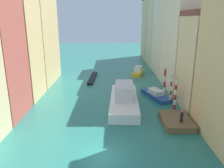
% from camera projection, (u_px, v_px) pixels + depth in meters
% --- Properties ---
extents(ground_plane, '(154.00, 154.00, 0.00)m').
position_uv_depth(ground_plane, '(107.00, 84.00, 45.25)').
color(ground_plane, '#28756B').
extents(building_left_2, '(7.47, 7.16, 18.31)m').
position_uv_depth(building_left_2, '(12.00, 42.00, 35.20)').
color(building_left_2, '#DBB77A').
rests_on(building_left_2, ground).
extents(building_left_3, '(7.47, 11.82, 19.01)m').
position_uv_depth(building_left_3, '(33.00, 35.00, 44.38)').
color(building_left_3, '#DBB77A').
rests_on(building_left_3, ground).
extents(building_right_1, '(7.47, 7.73, 13.81)m').
position_uv_depth(building_right_1, '(209.00, 62.00, 31.46)').
color(building_right_1, beige).
rests_on(building_right_1, ground).
extents(building_right_2, '(7.47, 11.85, 19.83)m').
position_uv_depth(building_right_2, '(188.00, 35.00, 40.17)').
color(building_right_2, beige).
rests_on(building_right_2, ground).
extents(building_right_3, '(7.47, 11.06, 20.44)m').
position_uv_depth(building_right_3, '(172.00, 30.00, 50.96)').
color(building_right_3, beige).
rests_on(building_right_3, ground).
extents(building_right_4, '(7.47, 9.36, 22.26)m').
position_uv_depth(building_right_4, '(162.00, 24.00, 60.65)').
color(building_right_4, beige).
rests_on(building_right_4, ground).
extents(building_right_5, '(7.47, 11.73, 18.80)m').
position_uv_depth(building_right_5, '(154.00, 29.00, 71.58)').
color(building_right_5, '#DBB77A').
rests_on(building_right_5, ground).
extents(waterfront_dock, '(3.52, 5.31, 0.79)m').
position_uv_depth(waterfront_dock, '(175.00, 121.00, 28.14)').
color(waterfront_dock, brown).
rests_on(waterfront_dock, ground).
extents(person_on_dock, '(0.36, 0.36, 1.50)m').
position_uv_depth(person_on_dock, '(181.00, 117.00, 26.79)').
color(person_on_dock, black).
rests_on(person_on_dock, waterfront_dock).
extents(mooring_pole_0, '(0.39, 0.39, 4.86)m').
position_uv_depth(mooring_pole_0, '(175.00, 93.00, 32.02)').
color(mooring_pole_0, red).
rests_on(mooring_pole_0, ground).
extents(mooring_pole_1, '(0.31, 0.31, 4.60)m').
position_uv_depth(mooring_pole_1, '(170.00, 89.00, 34.20)').
color(mooring_pole_1, red).
rests_on(mooring_pole_1, ground).
extents(mooring_pole_2, '(0.39, 0.39, 5.23)m').
position_uv_depth(mooring_pole_2, '(164.00, 83.00, 36.30)').
color(mooring_pole_2, red).
rests_on(mooring_pole_2, ground).
extents(vaporetto_white, '(4.54, 13.11, 3.43)m').
position_uv_depth(vaporetto_white, '(123.00, 98.00, 33.82)').
color(vaporetto_white, white).
rests_on(vaporetto_white, ground).
extents(gondola_black, '(1.39, 9.90, 0.44)m').
position_uv_depth(gondola_black, '(92.00, 78.00, 48.98)').
color(gondola_black, black).
rests_on(gondola_black, ground).
extents(motorboat_0, '(4.22, 7.20, 1.38)m').
position_uv_depth(motorboat_0, '(155.00, 95.00, 37.50)').
color(motorboat_0, '#234C93').
rests_on(motorboat_0, ground).
extents(motorboat_1, '(3.63, 5.99, 2.15)m').
position_uv_depth(motorboat_1, '(137.00, 72.00, 52.23)').
color(motorboat_1, gold).
rests_on(motorboat_1, ground).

